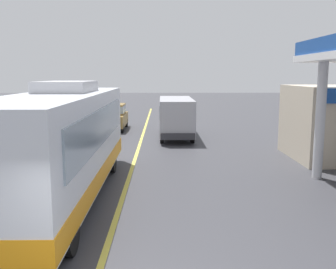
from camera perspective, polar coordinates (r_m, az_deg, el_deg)
The scene contains 5 objects.
ground at distance 25.07m, azimuth -3.79°, elevation -0.11°, with size 120.00×120.00×0.00m, color #38383D.
lane_divider_stripe at distance 20.15m, azimuth -4.49°, elevation -2.31°, with size 0.16×50.00×0.01m, color #D8CC4C.
coach_bus_main at distance 12.43m, azimuth -15.53°, elevation -1.55°, with size 2.60×11.04×3.69m.
minibus_opposing_lane at distance 24.00m, azimuth 1.20°, elevation 3.05°, with size 2.04×6.13×2.44m.
car_trailing_behind_bus at distance 27.87m, azimuth -8.05°, elevation 2.82°, with size 1.70×4.20×1.82m.
Camera 1 is at (1.27, -4.73, 3.89)m, focal length 41.08 mm.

